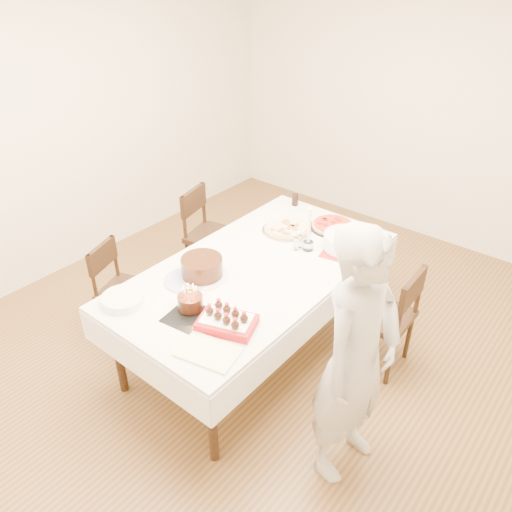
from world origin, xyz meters
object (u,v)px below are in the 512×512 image
Objects in this scene: chair_right_savory at (381,316)px; strawberry_box at (227,321)px; dining_table at (256,308)px; chair_left_savory at (213,236)px; layer_cake at (202,267)px; birthday_cake at (190,298)px; pizza_white at (287,229)px; chair_left_dessert at (126,291)px; cola_glass at (295,200)px; pizza_pepperoni at (333,226)px; person at (356,360)px; taper_candle at (309,228)px; pasta_bowl at (347,241)px.

strawberry_box is at bearing -117.75° from chair_right_savory.
dining_table is 1.07m from chair_left_savory.
birthday_cake is at bearing -56.82° from layer_cake.
strawberry_box is at bearing -30.67° from layer_cake.
pizza_white is at bearing 96.27° from birthday_cake.
birthday_cake reaches higher than chair_left_dessert.
pizza_white is 3.73× the size of cola_glass.
pizza_pepperoni is at bearing 148.72° from chair_right_savory.
layer_cake is (-0.21, -0.32, 0.45)m from dining_table.
chair_left_savory is 2.39× the size of layer_cake.
person is 1.25m from taper_candle.
pizza_white is at bearing 169.95° from chair_left_savory.
layer_cake is at bearing -123.45° from dining_table.
strawberry_box is (0.16, -1.45, 0.02)m from pizza_pepperoni.
birthday_cake is (-0.13, -1.47, 0.07)m from pizza_pepperoni.
pizza_pepperoni is 0.33m from pasta_bowl.
cola_glass is (-1.41, 1.41, -0.01)m from person.
chair_left_dessert is at bearing 96.35° from person.
chair_left_savory is at bearing 175.93° from chair_right_savory.
chair_left_savory is 1.17m from layer_cake.
pizza_white is 1.08× the size of layer_cake.
chair_left_savory is 2.35× the size of pizza_pepperoni.
strawberry_box is at bearing 154.43° from chair_left_dessert.
pasta_bowl is 1.02× the size of strawberry_box.
pizza_pepperoni is at bearing -176.25° from chair_left_savory.
pizza_white is 0.38m from pizza_pepperoni.
chair_left_savory is at bearing 128.81° from birthday_cake.
taper_candle is 1.08m from birthday_cake.
taper_candle reaches higher than pizza_pepperoni.
chair_right_savory is 8.11× the size of cola_glass.
birthday_cake reaches higher than pizza_pepperoni.
chair_left_savory is 1.36m from pasta_bowl.
pasta_bowl reaches higher than strawberry_box.
chair_left_dessert is 0.84m from layer_cake.
person reaches higher than pizza_pepperoni.
chair_right_savory reaches higher than pizza_white.
dining_table is 0.79m from strawberry_box.
person reaches higher than strawberry_box.
person is 4.81× the size of strawberry_box.
pizza_white is 0.36m from taper_candle.
pizza_pepperoni is 1.47m from birthday_cake.
dining_table is 0.93m from pizza_pepperoni.
cola_glass reaches higher than dining_table.
chair_left_savory is 2.37× the size of taper_candle.
birthday_cake is (0.92, -1.15, 0.40)m from chair_left_savory.
person is at bearing 141.36° from chair_left_savory.
chair_right_savory is 1.32m from cola_glass.
chair_left_dessert is 2.33× the size of strawberry_box.
birthday_cake reaches higher than chair_right_savory.
pizza_pepperoni is (-0.68, 0.38, 0.34)m from chair_right_savory.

